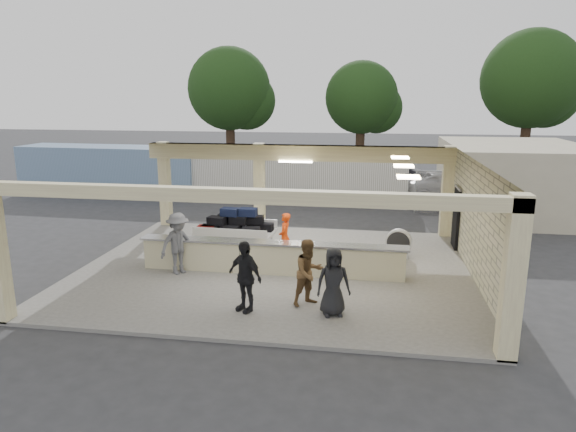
% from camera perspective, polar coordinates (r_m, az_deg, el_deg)
% --- Properties ---
extents(ground, '(120.00, 120.00, 0.00)m').
position_cam_1_polar(ground, '(16.33, -1.51, -6.03)').
color(ground, '#2C2D2F').
rests_on(ground, ground).
extents(pavilion, '(12.01, 10.00, 3.55)m').
position_cam_1_polar(pavilion, '(16.53, -0.39, -0.91)').
color(pavilion, '#64625D').
rests_on(pavilion, ground).
extents(baggage_counter, '(8.20, 0.58, 0.98)m').
position_cam_1_polar(baggage_counter, '(15.68, -1.86, -4.61)').
color(baggage_counter, beige).
rests_on(baggage_counter, pavilion).
extents(luggage_cart, '(2.64, 1.70, 1.51)m').
position_cam_1_polar(luggage_cart, '(17.90, -5.85, -1.27)').
color(luggage_cart, silver).
rests_on(luggage_cart, pavilion).
extents(drum_fan, '(0.88, 0.47, 0.95)m').
position_cam_1_polar(drum_fan, '(17.56, 12.18, -2.87)').
color(drum_fan, silver).
rests_on(drum_fan, pavilion).
extents(baggage_handler, '(0.35, 0.59, 1.58)m').
position_cam_1_polar(baggage_handler, '(16.76, -0.36, -2.32)').
color(baggage_handler, '#F03F0C').
rests_on(baggage_handler, pavilion).
extents(passenger_a, '(0.88, 0.84, 1.75)m').
position_cam_1_polar(passenger_a, '(13.24, 2.33, -6.28)').
color(passenger_a, brown).
rests_on(passenger_a, pavilion).
extents(passenger_b, '(1.11, 0.88, 1.82)m').
position_cam_1_polar(passenger_b, '(12.91, -4.83, -6.68)').
color(passenger_b, black).
rests_on(passenger_b, pavilion).
extents(passenger_c, '(1.10, 1.21, 1.89)m').
position_cam_1_polar(passenger_c, '(15.84, -12.09, -3.00)').
color(passenger_c, '#535459').
rests_on(passenger_c, pavilion).
extents(passenger_d, '(0.89, 0.55, 1.71)m').
position_cam_1_polar(passenger_d, '(12.70, 5.05, -7.31)').
color(passenger_d, black).
rests_on(passenger_d, pavilion).
extents(car_white_a, '(6.08, 4.00, 1.60)m').
position_cam_1_polar(car_white_a, '(27.93, 17.78, 3.18)').
color(car_white_a, silver).
rests_on(car_white_a, ground).
extents(car_white_b, '(4.74, 2.58, 1.42)m').
position_cam_1_polar(car_white_b, '(30.59, 26.93, 3.04)').
color(car_white_b, silver).
rests_on(car_white_b, ground).
extents(car_dark, '(4.86, 2.12, 1.57)m').
position_cam_1_polar(car_dark, '(30.84, 12.19, 4.41)').
color(car_dark, black).
rests_on(car_dark, ground).
extents(container_white, '(11.22, 2.72, 2.41)m').
position_cam_1_polar(container_white, '(26.61, 1.06, 4.24)').
color(container_white, silver).
rests_on(container_white, ground).
extents(container_blue, '(10.26, 2.81, 2.65)m').
position_cam_1_polar(container_blue, '(30.20, -18.97, 4.83)').
color(container_blue, '#6B87AC').
rests_on(container_blue, ground).
extents(fence, '(12.06, 0.06, 2.03)m').
position_cam_1_polar(fence, '(25.84, 27.36, 2.12)').
color(fence, gray).
rests_on(fence, ground).
extents(tree_left, '(6.60, 6.30, 9.00)m').
position_cam_1_polar(tree_left, '(40.69, -6.03, 13.52)').
color(tree_left, '#382619').
rests_on(tree_left, ground).
extents(tree_mid, '(6.00, 5.60, 8.00)m').
position_cam_1_polar(tree_mid, '(41.30, 8.61, 12.57)').
color(tree_mid, '#382619').
rests_on(tree_mid, ground).
extents(tree_right, '(7.20, 7.00, 10.00)m').
position_cam_1_polar(tree_right, '(41.90, 25.75, 13.16)').
color(tree_right, '#382619').
rests_on(tree_right, ground).
extents(adjacent_building, '(6.00, 8.00, 3.20)m').
position_cam_1_polar(adjacent_building, '(26.27, 23.72, 3.86)').
color(adjacent_building, beige).
rests_on(adjacent_building, ground).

